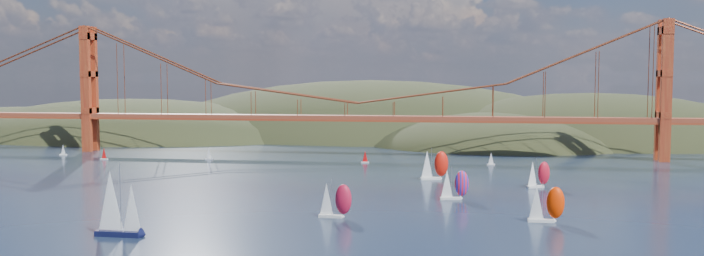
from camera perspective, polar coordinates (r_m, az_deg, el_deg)
name	(u,v)px	position (r m, az deg, el deg)	size (l,w,h in m)	color
headlands	(465,160)	(382.38, 9.36, -2.61)	(725.00, 225.00, 96.00)	black
bridge	(354,78)	(284.78, 0.15, 4.15)	(552.00, 12.00, 55.00)	brown
sloop_navy	(117,204)	(148.71, -18.97, -5.99)	(9.66, 5.45, 15.06)	black
racer_0	(334,200)	(159.39, -1.47, -5.97)	(7.82, 3.25, 8.94)	silver
racer_1	(546,203)	(160.39, 15.79, -6.03)	(7.96, 3.20, 9.18)	white
racer_3	(538,174)	(209.75, 15.20, -3.70)	(7.71, 5.82, 8.70)	silver
racer_5	(434,165)	(219.73, 6.82, -3.03)	(9.18, 5.39, 10.29)	white
racer_rwb	(454,184)	(184.85, 8.47, -4.63)	(7.84, 4.03, 8.80)	silver
distant_boat_1	(63,150)	(311.42, -22.88, -1.67)	(3.00, 2.00, 4.70)	silver
distant_boat_2	(104,154)	(289.41, -19.92, -2.01)	(3.00, 2.00, 4.70)	silver
distant_boat_3	(209,153)	(278.39, -11.82, -2.08)	(3.00, 2.00, 4.70)	silver
distant_boat_8	(491,159)	(259.95, 11.48, -2.52)	(3.00, 2.00, 4.70)	silver
distant_boat_9	(365,157)	(261.33, 1.10, -2.40)	(3.00, 2.00, 4.70)	silver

